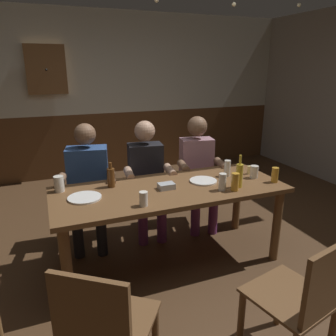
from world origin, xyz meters
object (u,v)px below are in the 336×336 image
Objects in this scene: pint_glass_6 at (144,199)px; pint_glass_5 at (275,175)px; plate_1 at (85,198)px; pint_glass_1 at (59,184)px; person_2 at (198,167)px; bottle_1 at (111,177)px; bottle_0 at (239,175)px; pint_glass_3 at (254,172)px; condiment_caddy at (166,186)px; pint_glass_2 at (222,182)px; chair_empty_near_left at (104,331)px; plate_0 at (203,181)px; dining_table at (170,198)px; pint_glass_4 at (227,168)px; chair_empty_near_right at (302,300)px; person_1 at (147,173)px; wall_dart_cabinet at (46,70)px; pint_glass_0 at (235,182)px; table_candle at (249,170)px; person_0 at (88,180)px.

pint_glass_5 is at bearing 2.88° from pint_glass_6.
plate_1 is 0.30m from pint_glass_1.
bottle_1 is at bearing 32.58° from person_2.
bottle_0 is 1.31× the size of bottle_1.
condiment_caddy is at bearing 177.79° from pint_glass_3.
chair_empty_near_left is at bearing -143.32° from pint_glass_2.
chair_empty_near_left is 1.37m from condiment_caddy.
pint_glass_5 is at bearing -22.45° from plate_0.
dining_table is 0.86m from pint_glass_3.
pint_glass_1 is 1.91m from pint_glass_5.
pint_glass_1 is 0.87× the size of pint_glass_4.
chair_empty_near_right is 6.29× the size of condiment_caddy.
bottle_0 is 2.11× the size of pint_glass_5.
chair_empty_near_right reaches higher than pint_glass_3.
pint_glass_6 is at bearing 78.23° from person_1.
wall_dart_cabinet is at bearing -61.27° from person_1.
pint_glass_1 is 2.67m from wall_dart_cabinet.
pint_glass_0 is (0.49, -0.27, 0.18)m from dining_table.
pint_glass_1 is 1.38m from pint_glass_2.
chair_empty_near_right is 5.66× the size of pint_glass_4.
pint_glass_6 is at bearing -80.47° from wall_dart_cabinet.
chair_empty_near_right is at bearing -103.72° from bottle_0.
person_1 is 0.95m from plate_1.
plate_0 is at bearing 116.08° from pint_glass_0.
plate_0 is 1.81× the size of pint_glass_5.
dining_table is at bearing 150.84° from pint_glass_0.
chair_empty_near_right is at bearing -77.18° from dining_table.
table_candle is 0.36× the size of bottle_1.
bottle_1 is at bearing 174.05° from table_candle.
pint_glass_1 is (-1.25, 0.23, 0.06)m from plate_0.
dining_table is 1.64× the size of person_2.
table_candle is 0.11× the size of wall_dart_cabinet.
person_1 is 5.47× the size of bottle_1.
person_2 is (0.59, 0.63, 0.04)m from dining_table.
pint_glass_6 is (-0.63, 1.02, 0.32)m from chair_empty_near_right.
pint_glass_3 reaches higher than plate_1.
table_candle is 0.91m from condiment_caddy.
chair_empty_near_right is 1.73m from bottle_1.
pint_glass_4 is at bearing -5.93° from bottle_1.
wall_dart_cabinet is (-0.51, 3.06, 0.91)m from pint_glass_6.
person_0 is 0.49m from bottle_1.
dining_table is at bearing -175.68° from plate_0.
bottle_0 is at bearing -17.60° from pint_glass_1.
condiment_caddy is 0.56× the size of plate_0.
person_2 is 0.56m from pint_glass_4.
pint_glass_2 reaches higher than pint_glass_5.
plate_0 is 0.34m from pint_glass_0.
wall_dart_cabinet is at bearing 92.81° from chair_empty_near_right.
wall_dart_cabinet is (-1.47, 2.68, 0.89)m from pint_glass_4.
pint_glass_0 reaches higher than table_candle.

